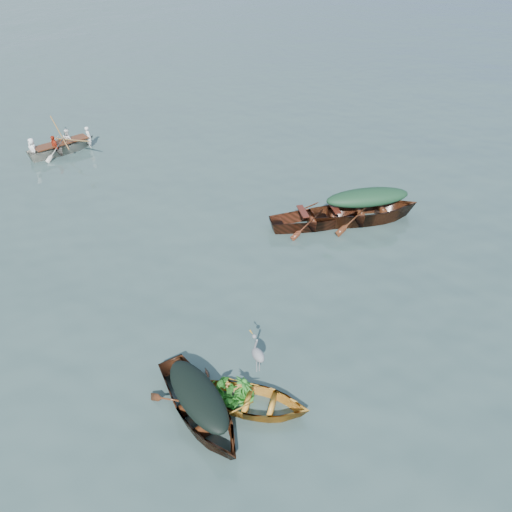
{
  "coord_description": "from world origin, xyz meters",
  "views": [
    {
      "loc": [
        -4.49,
        -7.08,
        8.43
      ],
      "look_at": [
        0.59,
        2.68,
        0.5
      ],
      "focal_mm": 35.0,
      "sensor_mm": 36.0,
      "label": 1
    }
  ],
  "objects_px": {
    "dark_covered_boat": "(200,415)",
    "heron": "(258,360)",
    "green_tarp_boat": "(364,221)",
    "rowed_boat": "(64,153)",
    "open_wooden_boat": "(317,226)",
    "yellow_dinghy": "(254,408)"
  },
  "relations": [
    {
      "from": "dark_covered_boat",
      "to": "heron",
      "type": "bearing_deg",
      "value": -0.61
    },
    {
      "from": "dark_covered_boat",
      "to": "green_tarp_boat",
      "type": "height_order",
      "value": "green_tarp_boat"
    },
    {
      "from": "rowed_boat",
      "to": "dark_covered_boat",
      "type": "bearing_deg",
      "value": 166.57
    },
    {
      "from": "open_wooden_boat",
      "to": "rowed_boat",
      "type": "xyz_separation_m",
      "value": [
        -6.08,
        9.45,
        0.0
      ]
    },
    {
      "from": "yellow_dinghy",
      "to": "open_wooden_boat",
      "type": "height_order",
      "value": "open_wooden_boat"
    },
    {
      "from": "open_wooden_boat",
      "to": "yellow_dinghy",
      "type": "bearing_deg",
      "value": 151.43
    },
    {
      "from": "green_tarp_boat",
      "to": "open_wooden_boat",
      "type": "bearing_deg",
      "value": 90.0
    },
    {
      "from": "open_wooden_boat",
      "to": "green_tarp_boat",
      "type": "bearing_deg",
      "value": -91.09
    },
    {
      "from": "yellow_dinghy",
      "to": "green_tarp_boat",
      "type": "bearing_deg",
      "value": -12.05
    },
    {
      "from": "green_tarp_boat",
      "to": "open_wooden_boat",
      "type": "distance_m",
      "value": 1.57
    },
    {
      "from": "rowed_boat",
      "to": "heron",
      "type": "distance_m",
      "value": 14.32
    },
    {
      "from": "green_tarp_boat",
      "to": "rowed_boat",
      "type": "xyz_separation_m",
      "value": [
        -7.59,
        9.88,
        0.0
      ]
    },
    {
      "from": "yellow_dinghy",
      "to": "open_wooden_boat",
      "type": "xyz_separation_m",
      "value": [
        4.95,
        5.22,
        0.0
      ]
    },
    {
      "from": "yellow_dinghy",
      "to": "green_tarp_boat",
      "type": "height_order",
      "value": "green_tarp_boat"
    },
    {
      "from": "yellow_dinghy",
      "to": "heron",
      "type": "xyz_separation_m",
      "value": [
        0.33,
        0.45,
        0.83
      ]
    },
    {
      "from": "yellow_dinghy",
      "to": "rowed_boat",
      "type": "xyz_separation_m",
      "value": [
        -1.13,
        14.67,
        0.0
      ]
    },
    {
      "from": "dark_covered_boat",
      "to": "rowed_boat",
      "type": "height_order",
      "value": "dark_covered_boat"
    },
    {
      "from": "green_tarp_boat",
      "to": "heron",
      "type": "relative_size",
      "value": 5.3
    },
    {
      "from": "yellow_dinghy",
      "to": "rowed_boat",
      "type": "distance_m",
      "value": 14.71
    },
    {
      "from": "yellow_dinghy",
      "to": "heron",
      "type": "height_order",
      "value": "heron"
    },
    {
      "from": "open_wooden_boat",
      "to": "rowed_boat",
      "type": "distance_m",
      "value": 11.23
    },
    {
      "from": "dark_covered_boat",
      "to": "open_wooden_boat",
      "type": "xyz_separation_m",
      "value": [
        5.99,
        4.89,
        0.0
      ]
    }
  ]
}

